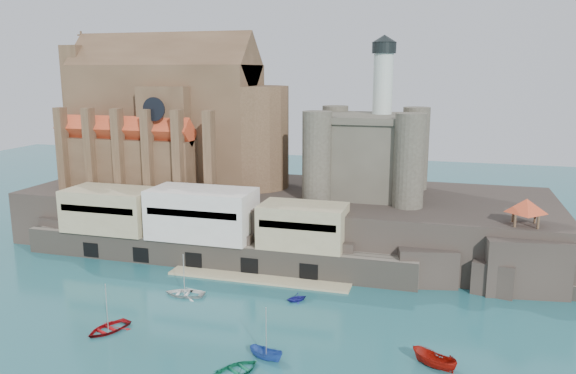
{
  "coord_description": "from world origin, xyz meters",
  "views": [
    {
      "loc": [
        30.16,
        -62.58,
        32.96
      ],
      "look_at": [
        2.98,
        32.0,
        12.46
      ],
      "focal_mm": 35.0,
      "sensor_mm": 36.0,
      "label": 1
    }
  ],
  "objects_px": {
    "castle_keep": "(369,151)",
    "boat_2": "(266,359)",
    "pavilion": "(526,208)",
    "boat_0": "(108,331)",
    "church": "(175,124)"
  },
  "relations": [
    {
      "from": "castle_keep",
      "to": "pavilion",
      "type": "xyz_separation_m",
      "value": [
        25.92,
        -15.08,
        -5.59
      ]
    },
    {
      "from": "church",
      "to": "castle_keep",
      "type": "height_order",
      "value": "church"
    },
    {
      "from": "pavilion",
      "to": "boat_0",
      "type": "relative_size",
      "value": 1.07
    },
    {
      "from": "castle_keep",
      "to": "boat_2",
      "type": "relative_size",
      "value": 6.56
    },
    {
      "from": "church",
      "to": "boat_0",
      "type": "xyz_separation_m",
      "value": [
        13.41,
        -46.32,
        -22.13
      ]
    },
    {
      "from": "boat_0",
      "to": "church",
      "type": "bearing_deg",
      "value": 127.61
    },
    {
      "from": "church",
      "to": "boat_2",
      "type": "xyz_separation_m",
      "value": [
        35.3,
        -47.52,
        -22.13
      ]
    },
    {
      "from": "church",
      "to": "boat_0",
      "type": "relative_size",
      "value": 7.86
    },
    {
      "from": "boat_0",
      "to": "boat_2",
      "type": "height_order",
      "value": "boat_0"
    },
    {
      "from": "castle_keep",
      "to": "boat_0",
      "type": "xyz_separation_m",
      "value": [
        -26.79,
        -45.54,
        -18.31
      ]
    },
    {
      "from": "pavilion",
      "to": "boat_0",
      "type": "distance_m",
      "value": 62.2
    },
    {
      "from": "boat_0",
      "to": "boat_2",
      "type": "distance_m",
      "value": 21.92
    },
    {
      "from": "church",
      "to": "boat_2",
      "type": "distance_m",
      "value": 63.2
    },
    {
      "from": "castle_keep",
      "to": "boat_0",
      "type": "height_order",
      "value": "castle_keep"
    },
    {
      "from": "boat_0",
      "to": "boat_2",
      "type": "relative_size",
      "value": 1.34
    }
  ]
}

